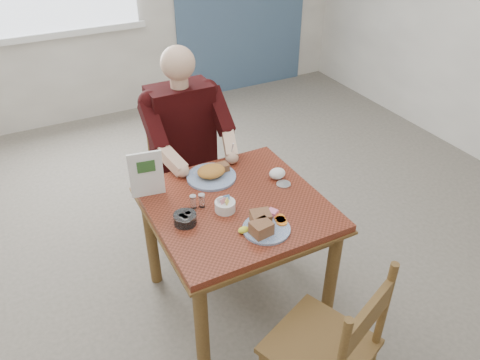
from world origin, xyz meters
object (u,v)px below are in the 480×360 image
far_plate (212,173)px  diner (186,137)px  table (236,219)px  chair_near (329,350)px  near_plate (264,225)px  chair_far (184,173)px

far_plate → diner: bearing=88.3°
table → far_plate: far_plate is taller
table → chair_near: size_ratio=0.97×
diner → near_plate: bearing=-88.8°
chair_near → far_plate: chair_near is taller
near_plate → far_plate: bearing=93.5°
table → diner: (0.00, 0.71, 0.17)m
diner → far_plate: (-0.01, -0.43, -0.03)m
chair_near → far_plate: 1.16m
table → diner: diner is taller
chair_far → far_plate: chair_far is taller
diner → near_plate: diner is taller
chair_near → near_plate: (-0.01, 0.57, 0.30)m
near_plate → far_plate: near_plate is taller
diner → far_plate: diner is taller
table → near_plate: bearing=-85.6°
near_plate → diner: bearing=91.2°
near_plate → far_plate: 0.55m
chair_near → near_plate: 0.64m
table → chair_far: 0.81m
chair_far → near_plate: bearing=-88.9°
table → chair_far: (0.00, 0.80, -0.16)m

